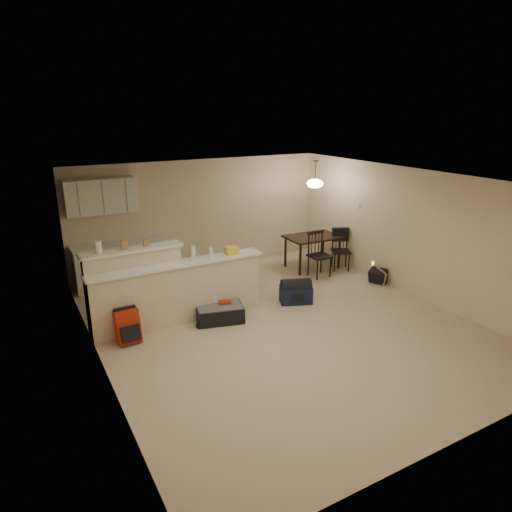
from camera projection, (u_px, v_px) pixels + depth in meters
room at (282, 255)px, 7.59m from camera, size 7.00×7.02×2.50m
breakfast_bar at (163, 291)px, 7.79m from camera, size 3.08×0.58×1.39m
upper_cabinets at (101, 196)px, 9.13m from camera, size 1.40×0.34×0.70m
kitchen_counter at (119, 265)px, 9.57m from camera, size 1.80×0.60×0.90m
thermostat at (358, 206)px, 10.18m from camera, size 0.02×0.12×0.12m
jar at (98, 247)px, 7.19m from camera, size 0.10×0.10×0.20m
cereal_box at (124, 245)px, 7.39m from camera, size 0.10×0.07×0.16m
small_box at (146, 243)px, 7.56m from camera, size 0.08×0.06×0.12m
bottle_a at (193, 253)px, 7.79m from camera, size 0.07×0.07×0.26m
bottle_b at (211, 253)px, 7.95m from camera, size 0.06×0.06×0.18m
bag_lump at (232, 250)px, 8.14m from camera, size 0.22×0.18×0.14m
dining_table at (313, 240)px, 10.56m from camera, size 1.26×0.87×0.77m
pendant_lamp at (315, 183)px, 10.15m from camera, size 0.36×0.36×0.62m
dining_chair_near at (320, 255)px, 10.04m from camera, size 0.44×0.42×1.01m
dining_chair_far at (341, 250)px, 10.49m from camera, size 0.54×0.53×0.93m
suitcase at (219, 313)px, 8.03m from camera, size 0.92×0.71×0.27m
red_backpack at (128, 326)px, 7.25m from camera, size 0.37×0.24×0.55m
navy_duffel at (296, 295)px, 8.77m from camera, size 0.68×0.53×0.33m
black_daypack at (378, 276)px, 9.75m from camera, size 0.36×0.42×0.31m
cardboard_sheet at (379, 276)px, 9.73m from camera, size 0.06×0.45×0.34m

